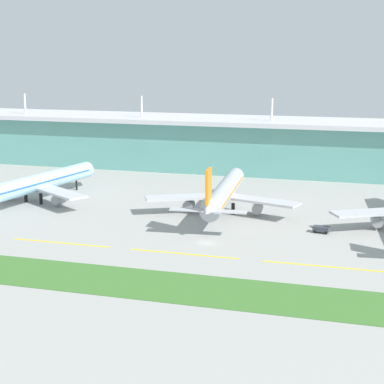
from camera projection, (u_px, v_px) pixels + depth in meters
ground_plane at (206, 243)px, 170.98m from camera, size 600.00×600.00×0.00m
terminal_building at (273, 146)px, 268.95m from camera, size 288.00×34.00×31.12m
airliner_near at (36, 183)px, 215.84m from camera, size 48.00×65.68×18.90m
airliner_middle at (224, 193)px, 201.39m from camera, size 48.63×64.34×18.90m
taxiway_stripe_mid_west at (61, 243)px, 170.90m from camera, size 28.00×0.70×0.04m
taxiway_stripe_centre at (184, 254)px, 161.60m from camera, size 28.00×0.70×0.04m
taxiway_stripe_mid_east at (321, 266)px, 152.30m from camera, size 28.00×0.70×0.04m
grass_verge at (166, 286)px, 139.23m from camera, size 300.00×18.00×0.10m
pushback_tug at (321, 229)px, 180.20m from camera, size 4.69×3.05×1.85m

